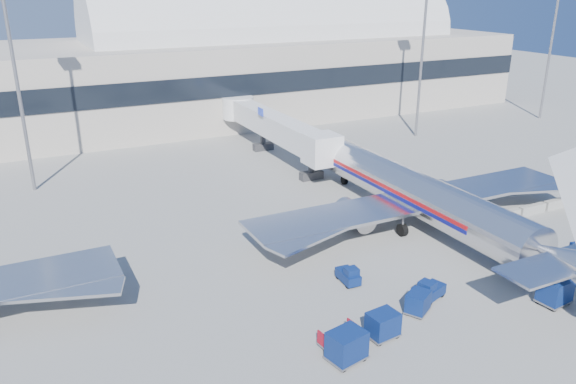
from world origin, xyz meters
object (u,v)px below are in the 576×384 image
mast_west (11,45)px  barrier_mid (532,210)px  mast_east (424,28)px  tug_right (536,256)px  barrier_far (557,204)px  cart_train_b (383,325)px  cart_open_red (341,342)px  cart_solo_near (555,291)px  cart_train_c (347,346)px  tug_left (349,275)px  tug_lead (429,290)px  jetbridge_near (270,124)px  barrier_near (506,216)px  cart_train_a (418,302)px  mast_far_east (555,23)px  airliner_main (421,195)px

mast_west → barrier_mid: size_ratio=7.53×
mast_west → mast_east: bearing=0.0°
tug_right → barrier_far: bearing=79.8°
cart_train_b → cart_open_red: size_ratio=0.80×
mast_west → cart_solo_near: size_ratio=9.99×
mast_east → cart_train_c: mast_east is taller
barrier_mid → cart_train_b: cart_train_b is taller
barrier_far → tug_left: size_ratio=1.38×
mast_west → tug_lead: mast_west is taller
tug_lead → cart_train_b: cart_train_b is taller
barrier_far → tug_lead: (-21.93, -7.67, 0.23)m
jetbridge_near → tug_lead: bearing=-97.7°
barrier_near → cart_solo_near: bearing=-124.6°
cart_train_b → jetbridge_near: bearing=68.6°
jetbridge_near → barrier_near: 30.82m
cart_train_c → tug_left: bearing=45.5°
jetbridge_near → tug_right: 36.75m
tug_left → tug_right: bearing=-102.3°
cart_train_b → cart_solo_near: 12.73m
barrier_far → cart_train_a: size_ratio=1.42×
barrier_mid → tug_lead: (-18.63, -7.67, 0.23)m
jetbridge_near → tug_left: bearing=-105.1°
barrier_near → cart_train_a: (-17.12, -8.67, 0.35)m
tug_left → cart_train_b: bearing=168.7°
mast_far_east → cart_train_b: size_ratio=11.01×
airliner_main → cart_solo_near: (-0.21, -14.38, -1.94)m
cart_solo_near → tug_lead: bearing=143.2°
cart_open_red → airliner_main: bearing=30.2°
jetbridge_near → cart_open_red: (-13.21, -38.52, -3.48)m
tug_left → cart_train_a: bearing=-156.6°
barrier_mid → barrier_far: size_ratio=1.00×
airliner_main → mast_far_east: size_ratio=1.65×
airliner_main → cart_train_a: 14.58m
jetbridge_near → mast_east: 24.91m
jetbridge_near → barrier_near: jetbridge_near is taller
mast_east → cart_open_red: size_ratio=8.84×
mast_west → cart_train_c: 43.53m
barrier_near → tug_lead: tug_lead is taller
cart_train_b → cart_train_c: size_ratio=0.85×
tug_right → cart_train_a: tug_right is taller
cart_solo_near → cart_train_b: bearing=164.7°
mast_far_east → cart_train_b: bearing=-146.8°
barrier_mid → tug_right: tug_right is taller
tug_left → cart_open_red: (-4.56, -6.38, -0.18)m
barrier_near → cart_train_b: 23.01m
barrier_near → cart_train_a: cart_train_a is taller
barrier_mid → mast_west: bearing=145.9°
barrier_near → tug_left: (-19.06, -3.33, 0.18)m
tug_right → cart_train_b: 16.24m
cart_train_c → barrier_near: bearing=13.0°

